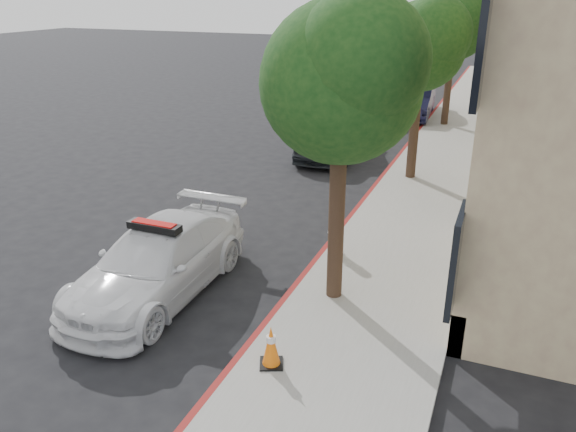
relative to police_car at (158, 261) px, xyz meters
The scene contains 11 objects.
ground 3.11m from the police_car, 81.35° to the left, with size 120.00×120.00×0.00m, color black.
sidewalk 13.63m from the police_car, 72.66° to the left, with size 3.20×50.00×0.15m, color gray.
curb_strip 13.25m from the police_car, 79.04° to the left, with size 0.12×50.00×0.15m, color maroon.
tree_near 5.02m from the police_car, 16.13° to the left, with size 2.92×2.82×5.62m.
tree_mid 10.20m from the police_car, 69.34° to the left, with size 2.77×2.64×5.43m.
tree_far 17.70m from the police_car, 78.73° to the left, with size 3.10×3.00×5.81m.
police_car is the anchor object (origin of this frame).
parked_car_mid 10.84m from the police_car, 89.26° to the left, with size 1.86×4.63×1.58m, color black.
parked_car_far 18.62m from the police_car, 84.90° to the left, with size 1.73×4.97×1.64m, color #151635.
fire_hydrant 3.96m from the police_car, 44.86° to the left, with size 0.34×0.32×0.82m.
traffic_cone 3.45m from the police_car, 25.72° to the right, with size 0.48×0.48×0.71m.
Camera 1 is at (5.67, -11.25, 5.74)m, focal length 35.00 mm.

